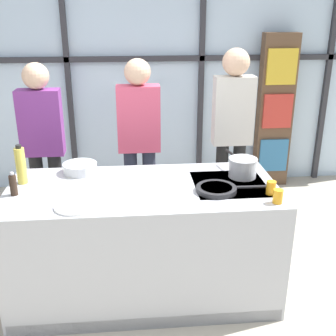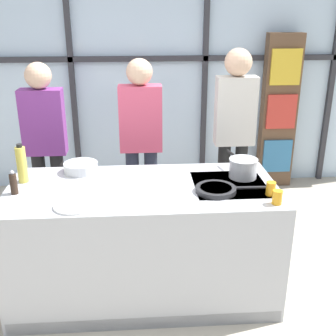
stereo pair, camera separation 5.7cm
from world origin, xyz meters
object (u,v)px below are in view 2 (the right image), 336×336
spectator_far_left (45,139)px  spectator_center_right (235,127)px  saucepan (243,168)px  pepper_grinder (14,183)px  frying_pan (217,189)px  juice_glass_near (277,197)px  mixing_bowl (81,167)px  spectator_center_left (141,136)px  juice_glass_far (271,189)px  white_plate (75,205)px  oil_bottle (22,164)px

spectator_far_left → spectator_center_right: 1.75m
saucepan → pepper_grinder: pepper_grinder is taller
spectator_far_left → spectator_center_right: size_ratio=0.94×
frying_pan → juice_glass_near: juice_glass_near is taller
mixing_bowl → spectator_center_right: bearing=25.7°
frying_pan → pepper_grinder: bearing=177.2°
spectator_center_right → juice_glass_near: spectator_center_right is taller
spectator_center_left → spectator_center_right: (0.88, 0.00, 0.07)m
frying_pan → juice_glass_far: bearing=-12.2°
spectator_center_right → frying_pan: 1.16m
spectator_center_left → juice_glass_far: 1.47m
white_plate → juice_glass_near: (1.32, -0.06, 0.04)m
spectator_center_right → saucepan: spectator_center_right is taller
spectator_center_right → pepper_grinder: size_ratio=10.25×
frying_pan → pepper_grinder: 1.40m
spectator_far_left → spectator_center_left: 0.88m
spectator_center_right → spectator_far_left: bearing=0.0°
frying_pan → white_plate: bearing=-170.5°
white_plate → pepper_grinder: pepper_grinder is taller
spectator_center_right → juice_glass_near: 1.32m
spectator_center_left → frying_pan: spectator_center_left is taller
frying_pan → saucepan: (0.24, 0.25, 0.06)m
saucepan → white_plate: saucepan is taller
mixing_bowl → juice_glass_far: 1.45m
white_plate → mixing_bowl: 0.61m
spectator_center_left → mixing_bowl: bearing=53.8°
spectator_center_left → saucepan: bearing=131.8°
pepper_grinder → oil_bottle: bearing=87.3°
spectator_center_left → juice_glass_near: size_ratio=17.73×
frying_pan → oil_bottle: size_ratio=1.75×
spectator_center_left → frying_pan: (0.52, -1.10, -0.07)m
spectator_center_left → mixing_bowl: (-0.48, -0.65, -0.05)m
spectator_far_left → spectator_center_left: bearing=180.0°
frying_pan → oil_bottle: 1.42m
pepper_grinder → mixing_bowl: bearing=43.2°
pepper_grinder → juice_glass_far: size_ratio=1.81×
spectator_center_right → white_plate: bearing=43.7°
oil_bottle → pepper_grinder: (-0.01, -0.21, -0.06)m
spectator_far_left → juice_glass_far: 2.11m
juice_glass_far → white_plate: bearing=-176.3°
white_plate → juice_glass_near: juice_glass_near is taller
spectator_center_right → juice_glass_far: spectator_center_right is taller
spectator_center_left → spectator_center_right: size_ratio=0.95×
mixing_bowl → spectator_far_left: bearing=121.6°
white_plate → oil_bottle: size_ratio=0.93×
pepper_grinder → frying_pan: bearing=-2.8°
oil_bottle → spectator_far_left: bearing=90.2°
frying_pan → saucepan: saucepan is taller
mixing_bowl → oil_bottle: size_ratio=0.90×
saucepan → juice_glass_far: (0.12, -0.33, -0.03)m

